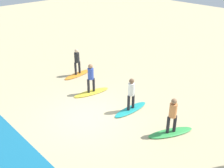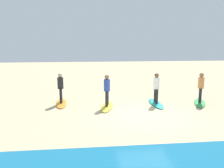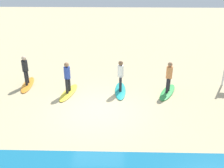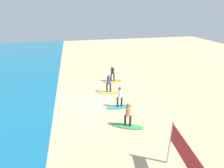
{
  "view_description": "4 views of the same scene",
  "coord_description": "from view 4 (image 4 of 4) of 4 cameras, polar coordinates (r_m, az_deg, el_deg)",
  "views": [
    {
      "loc": [
        -8.83,
        6.59,
        7.2
      ],
      "look_at": [
        0.64,
        -2.26,
        0.73
      ],
      "focal_mm": 43.64,
      "sensor_mm": 36.0,
      "label": 1
    },
    {
      "loc": [
        2.63,
        9.72,
        3.36
      ],
      "look_at": [
        1.4,
        -1.77,
        1.22
      ],
      "focal_mm": 36.07,
      "sensor_mm": 36.0,
      "label": 2
    },
    {
      "loc": [
        -0.93,
        10.46,
        6.3
      ],
      "look_at": [
        -0.64,
        -0.62,
        1.06
      ],
      "focal_mm": 41.69,
      "sensor_mm": 36.0,
      "label": 3
    },
    {
      "loc": [
        -12.69,
        1.24,
        7.19
      ],
      "look_at": [
        1.26,
        -1.87,
        1.0
      ],
      "focal_mm": 28.68,
      "sensor_mm": 36.0,
      "label": 4
    }
  ],
  "objects": [
    {
      "name": "surfer_orange",
      "position": [
        18.32,
        0.16,
        3.79
      ],
      "size": [
        0.32,
        0.46,
        1.64
      ],
      "color": "#232328",
      "rests_on": "surfboard_orange"
    },
    {
      "name": "surfboard_yellow",
      "position": [
        16.3,
        -1.05,
        -2.59
      ],
      "size": [
        0.97,
        2.17,
        0.09
      ],
      "primitive_type": "ellipsoid",
      "rotation": [
        0.0,
        0.0,
        1.37
      ],
      "color": "yellow",
      "rests_on": "ground"
    },
    {
      "name": "ground_plane",
      "position": [
        14.64,
        -6.11,
        -6.16
      ],
      "size": [
        60.0,
        60.0,
        0.0
      ],
      "primitive_type": "plane",
      "color": "#CCB789"
    },
    {
      "name": "surfboard_orange",
      "position": [
        18.68,
        0.16,
        0.92
      ],
      "size": [
        0.74,
        2.14,
        0.09
      ],
      "primitive_type": "ellipsoid",
      "rotation": [
        0.0,
        0.0,
        1.66
      ],
      "color": "orange",
      "rests_on": "ground"
    },
    {
      "name": "surfboard_green",
      "position": [
        12.01,
        4.95,
        -13.2
      ],
      "size": [
        1.39,
        2.14,
        0.09
      ],
      "primitive_type": "ellipsoid",
      "rotation": [
        0.0,
        0.0,
        1.14
      ],
      "color": "green",
      "rests_on": "ground"
    },
    {
      "name": "surfer_teal",
      "position": [
        13.54,
        2.46,
        -3.63
      ],
      "size": [
        0.32,
        0.46,
        1.64
      ],
      "color": "#232328",
      "rests_on": "surfboard_teal"
    },
    {
      "name": "surfer_green",
      "position": [
        11.45,
        5.12,
        -9.21
      ],
      "size": [
        0.32,
        0.43,
        1.64
      ],
      "color": "#232328",
      "rests_on": "surfboard_green"
    },
    {
      "name": "surfer_yellow",
      "position": [
        15.89,
        -1.07,
        0.63
      ],
      "size": [
        0.32,
        0.45,
        1.64
      ],
      "color": "#232328",
      "rests_on": "surfboard_yellow"
    },
    {
      "name": "surfboard_teal",
      "position": [
        14.02,
        2.39,
        -7.24
      ],
      "size": [
        0.57,
        2.1,
        0.09
      ],
      "primitive_type": "ellipsoid",
      "rotation": [
        0.0,
        0.0,
        1.56
      ],
      "color": "teal",
      "rests_on": "ground"
    }
  ]
}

